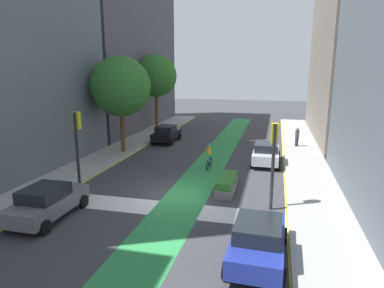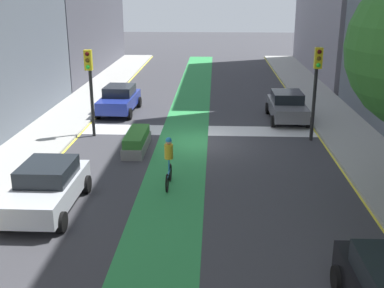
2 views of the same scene
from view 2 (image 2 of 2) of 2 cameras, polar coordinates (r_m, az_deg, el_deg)
ground_plane at (r=23.00m, az=0.69°, el=0.20°), size 120.00×120.00×0.00m
bike_lane_paint at (r=23.04m, az=-1.13°, el=0.24°), size 2.40×60.00×0.01m
crosswalk_band at (r=24.91m, az=0.86°, el=1.62°), size 12.00×1.80×0.01m
sidewalk_left at (r=23.93m, az=18.94°, el=0.10°), size 3.00×60.00×0.15m
curb_stripe_left at (r=23.57m, az=15.42°, el=-0.01°), size 0.16×60.00×0.01m
sidewalk_right at (r=24.41m, az=-17.19°, el=0.62°), size 3.00×60.00×0.15m
curb_stripe_right at (r=23.97m, az=-13.80°, el=0.42°), size 0.16×60.00×0.01m
traffic_signal_near_right at (r=23.71m, az=-12.02°, el=7.81°), size 0.35×0.52×4.27m
traffic_signal_near_left at (r=23.21m, az=14.52°, el=7.73°), size 0.35×0.52×4.46m
car_grey_left_near at (r=27.25m, az=11.19°, el=4.44°), size 2.03×4.21×1.57m
car_silver_right_far at (r=16.57m, az=-16.75°, el=-4.89°), size 2.02×4.20×1.57m
car_blue_right_near at (r=28.71m, az=-8.61°, el=5.27°), size 2.13×4.25×1.57m
cyclist_in_lane at (r=17.73m, az=-2.78°, el=-2.01°), size 0.32×1.73×1.86m
median_planter at (r=21.96m, az=-6.57°, el=0.32°), size 0.92×3.07×0.85m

